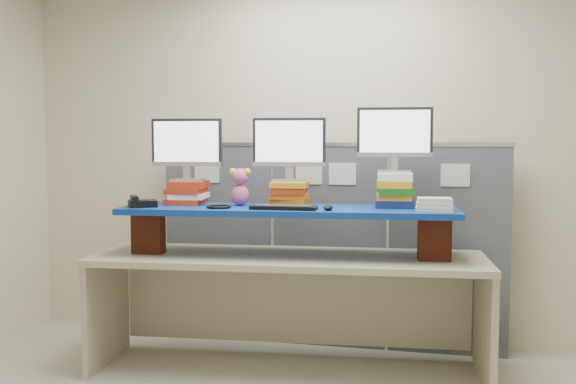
% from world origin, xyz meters
% --- Properties ---
extents(room, '(5.00, 4.00, 2.80)m').
position_xyz_m(room, '(0.00, 0.00, 1.40)').
color(room, beige).
rests_on(room, ground).
extents(cubicle_partition, '(2.60, 0.06, 1.53)m').
position_xyz_m(cubicle_partition, '(-0.00, 1.78, 0.77)').
color(cubicle_partition, '#464A52').
rests_on(cubicle_partition, ground).
extents(desk, '(2.64, 0.98, 0.79)m').
position_xyz_m(desk, '(-0.18, 1.17, 0.63)').
color(desk, '#B7AC8B').
rests_on(desk, ground).
extents(brick_pier_left, '(0.21, 0.13, 0.28)m').
position_xyz_m(brick_pier_left, '(-1.11, 1.04, 0.93)').
color(brick_pier_left, maroon).
rests_on(brick_pier_left, desk).
extents(brick_pier_right, '(0.21, 0.13, 0.28)m').
position_xyz_m(brick_pier_right, '(0.76, 1.21, 0.93)').
color(brick_pier_right, maroon).
rests_on(brick_pier_right, desk).
extents(blue_board, '(2.23, 0.74, 0.04)m').
position_xyz_m(blue_board, '(-0.18, 1.17, 1.09)').
color(blue_board, navy).
rests_on(blue_board, brick_pier_left).
extents(book_stack_left, '(0.29, 0.31, 0.16)m').
position_xyz_m(book_stack_left, '(-0.90, 1.23, 1.18)').
color(book_stack_left, '#B32D14').
rests_on(book_stack_left, blue_board).
extents(book_stack_center, '(0.27, 0.31, 0.16)m').
position_xyz_m(book_stack_center, '(-0.19, 1.29, 1.19)').
color(book_stack_center, orange).
rests_on(book_stack_center, blue_board).
extents(book_stack_right, '(0.27, 0.31, 0.23)m').
position_xyz_m(book_stack_right, '(0.50, 1.35, 1.22)').
color(book_stack_right, navy).
rests_on(book_stack_right, blue_board).
extents(monitor_left, '(0.49, 0.16, 0.43)m').
position_xyz_m(monitor_left, '(-0.90, 1.23, 1.51)').
color(monitor_left, '#A0A0A5').
rests_on(monitor_left, book_stack_left).
extents(monitor_center, '(0.49, 0.16, 0.43)m').
position_xyz_m(monitor_center, '(-0.20, 1.29, 1.51)').
color(monitor_center, '#A0A0A5').
rests_on(monitor_center, book_stack_center).
extents(monitor_right, '(0.49, 0.16, 0.43)m').
position_xyz_m(monitor_right, '(0.50, 1.35, 1.58)').
color(monitor_right, '#A0A0A5').
rests_on(monitor_right, book_stack_right).
extents(keyboard, '(0.42, 0.15, 0.03)m').
position_xyz_m(keyboard, '(-0.17, 1.03, 1.12)').
color(keyboard, black).
rests_on(keyboard, blue_board).
extents(mouse, '(0.09, 0.12, 0.03)m').
position_xyz_m(mouse, '(0.11, 1.04, 1.12)').
color(mouse, black).
rests_on(mouse, blue_board).
extents(desk_phone, '(0.23, 0.23, 0.08)m').
position_xyz_m(desk_phone, '(-1.13, 0.98, 1.13)').
color(desk_phone, black).
rests_on(desk_phone, blue_board).
extents(headset, '(0.20, 0.20, 0.02)m').
position_xyz_m(headset, '(-0.60, 1.02, 1.11)').
color(headset, black).
rests_on(headset, blue_board).
extents(plush_toy, '(0.15, 0.11, 0.25)m').
position_xyz_m(plush_toy, '(-0.52, 1.21, 1.24)').
color(plush_toy, '#D65194').
rests_on(plush_toy, blue_board).
extents(binder_stack, '(0.23, 0.19, 0.08)m').
position_xyz_m(binder_stack, '(0.76, 1.16, 1.14)').
color(binder_stack, beige).
rests_on(binder_stack, blue_board).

